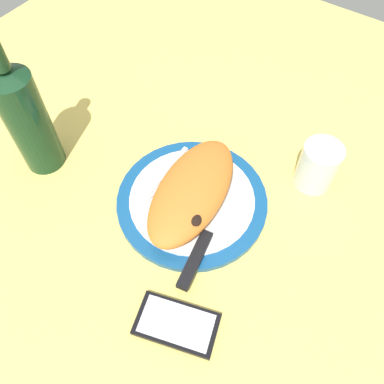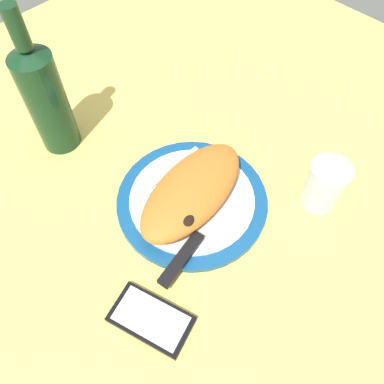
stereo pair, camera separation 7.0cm
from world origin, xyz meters
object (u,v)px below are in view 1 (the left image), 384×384
calzone (196,190)px  wine_bottle (26,117)px  water_glass (317,168)px  smartphone (177,324)px  knife (203,244)px  fork (157,183)px  plate (192,201)px

calzone → wine_bottle: size_ratio=0.89×
water_glass → wine_bottle: 52.55cm
water_glass → smartphone: bearing=-8.4°
knife → water_glass: 25.60cm
water_glass → wine_bottle: bearing=-61.1°
water_glass → fork: bearing=-52.2°
plate → calzone: bearing=129.1°
plate → wine_bottle: (8.00, -29.50, 11.05)cm
plate → smartphone: plate is taller
plate → wine_bottle: wine_bottle is taller
calzone → knife: size_ratio=1.07×
knife → water_glass: water_glass is taller
fork → water_glass: size_ratio=1.79×
fork → plate: bearing=97.8°
fork → wine_bottle: size_ratio=0.57×
knife → smartphone: 13.54cm
plate → water_glass: bearing=136.8°
plate → knife: size_ratio=1.12×
fork → wine_bottle: (7.02, -22.28, 10.02)cm
water_glass → wine_bottle: size_ratio=0.32×
smartphone → knife: bearing=-163.3°
smartphone → water_glass: (-36.67, 5.40, 3.46)cm
calzone → water_glass: water_glass is taller
calzone → knife: (7.10, 6.28, -1.99)cm
calzone → smartphone: size_ratio=1.88×
fork → water_glass: water_glass is taller
knife → smartphone: bearing=16.7°
plate → calzone: calzone is taller
fork → knife: (5.72, 13.98, 0.30)cm
plate → water_glass: size_ratio=2.95×
calzone → smartphone: calzone is taller
water_glass → wine_bottle: wine_bottle is taller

